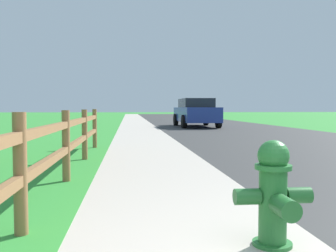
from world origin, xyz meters
name	(u,v)px	position (x,y,z in m)	size (l,w,h in m)	color
ground_plane	(150,122)	(0.00, 25.00, 0.00)	(120.00, 120.00, 0.00)	green
road_asphalt	(194,121)	(3.50, 27.00, 0.00)	(7.00, 66.00, 0.01)	#373737
curb_concrete	(108,122)	(-3.00, 27.00, 0.00)	(6.00, 66.00, 0.01)	#BDB2A4
grass_verge	(88,122)	(-4.50, 27.00, 0.01)	(5.00, 66.00, 0.00)	green
fire_hydrant	(274,193)	(-0.41, 1.42, 0.41)	(0.59, 0.48, 0.80)	#287233
rail_fence	(66,140)	(-2.36, 4.08, 0.58)	(0.11, 8.95, 1.00)	olive
parked_suv_blue	(196,112)	(2.18, 18.85, 0.80)	(2.07, 4.74, 1.54)	navy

